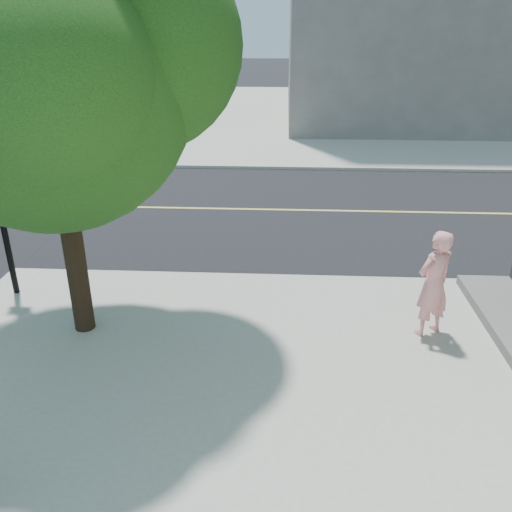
{
  "coord_description": "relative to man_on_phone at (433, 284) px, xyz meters",
  "views": [
    {
      "loc": [
        4.83,
        -10.14,
        5.05
      ],
      "look_at": [
        4.38,
        -1.72,
        1.3
      ],
      "focal_mm": 37.38,
      "sensor_mm": 36.0,
      "label": 1
    }
  ],
  "objects": [
    {
      "name": "man_on_phone",
      "position": [
        0.0,
        0.0,
        0.0
      ],
      "size": [
        0.82,
        0.73,
        1.87
      ],
      "primitive_type": "imported",
      "rotation": [
        0.0,
        0.0,
        3.68
      ],
      "color": "pink",
      "rests_on": "sidewalk_se"
    },
    {
      "name": "sidewalk_ne",
      "position": [
        6.16,
        23.64,
        -1.0
      ],
      "size": [
        29.0,
        25.0,
        0.12
      ],
      "primitive_type": "cube",
      "color": "#ADAD9E",
      "rests_on": "ground"
    },
    {
      "name": "street_tree",
      "position": [
        -5.81,
        -0.15,
        3.57
      ],
      "size": [
        5.26,
        4.78,
        6.99
      ],
      "rotation": [
        0.0,
        0.0,
        -0.38
      ],
      "color": "black",
      "rests_on": "sidewalk_se"
    },
    {
      "name": "ground",
      "position": [
        -7.34,
        2.14,
        -1.06
      ],
      "size": [
        140.0,
        140.0,
        0.0
      ],
      "primitive_type": "plane",
      "color": "black",
      "rests_on": "ground"
    },
    {
      "name": "road_ew",
      "position": [
        -7.34,
        6.64,
        -1.05
      ],
      "size": [
        140.0,
        9.0,
        0.01
      ],
      "primitive_type": "cube",
      "color": "black",
      "rests_on": "ground"
    }
  ]
}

